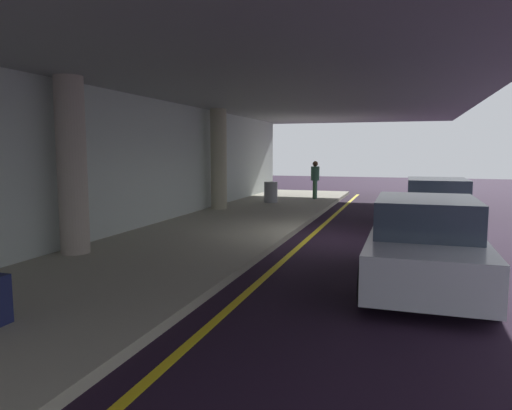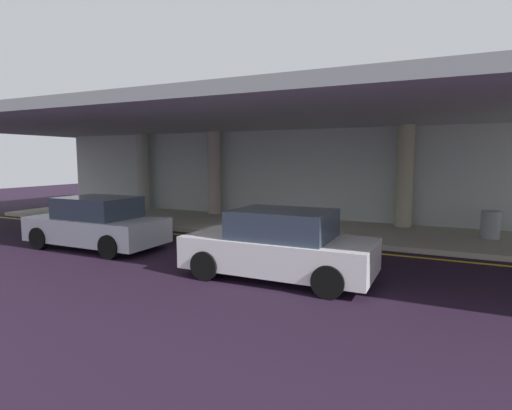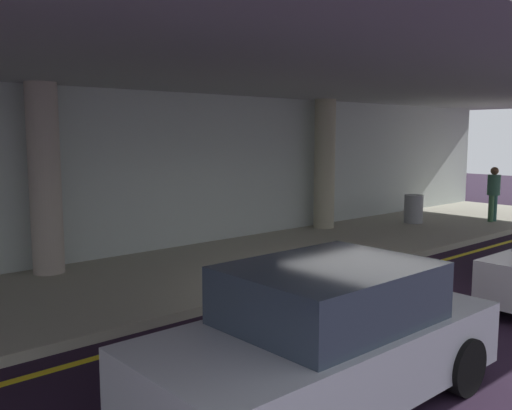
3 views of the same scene
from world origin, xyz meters
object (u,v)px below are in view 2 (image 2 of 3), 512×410
at_px(trash_bin_steel, 491,225).
at_px(suitcase_upright_primary, 120,207).
at_px(car_white, 280,246).
at_px(support_column_left_mid, 214,173).
at_px(car_silver, 97,224).
at_px(support_column_far_left, 143,172).
at_px(support_column_center, 405,176).

bearing_deg(trash_bin_steel, suitcase_upright_primary, -177.63).
relative_size(suitcase_upright_primary, trash_bin_steel, 1.06).
distance_m(car_white, trash_bin_steel, 7.69).
height_order(support_column_left_mid, car_white, support_column_left_mid).
distance_m(car_silver, suitcase_upright_primary, 6.49).
bearing_deg(support_column_far_left, suitcase_upright_primary, -83.55).
bearing_deg(trash_bin_steel, car_silver, -151.43).
relative_size(support_column_left_mid, car_white, 0.89).
bearing_deg(support_column_left_mid, support_column_center, 0.00).
distance_m(support_column_center, car_white, 7.78).
bearing_deg(support_column_far_left, support_column_left_mid, 0.00).
xyz_separation_m(support_column_left_mid, suitcase_upright_primary, (-3.79, -1.84, -1.51)).
distance_m(car_silver, trash_bin_steel, 11.93).
relative_size(support_column_far_left, support_column_left_mid, 1.00).
bearing_deg(car_silver, support_column_far_left, 117.28).
distance_m(car_white, car_silver, 5.97).
distance_m(suitcase_upright_primary, trash_bin_steel, 14.48).
bearing_deg(suitcase_upright_primary, support_column_center, 16.36).
bearing_deg(trash_bin_steel, support_column_left_mid, 173.40).
distance_m(support_column_left_mid, car_white, 9.75).
relative_size(support_column_left_mid, support_column_center, 1.00).
bearing_deg(suitcase_upright_primary, car_silver, -44.44).
xyz_separation_m(support_column_far_left, support_column_left_mid, (4.00, 0.00, 0.00)).
relative_size(support_column_far_left, trash_bin_steel, 4.29).
bearing_deg(support_column_center, car_white, -103.91).
distance_m(support_column_far_left, car_silver, 8.21).
bearing_deg(support_column_left_mid, support_column_far_left, 180.00).
relative_size(support_column_far_left, car_white, 0.89).
xyz_separation_m(car_white, car_silver, (-5.95, 0.51, 0.00)).
distance_m(support_column_far_left, suitcase_upright_primary, 2.39).
height_order(car_silver, suitcase_upright_primary, car_silver).
height_order(support_column_far_left, support_column_left_mid, same).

